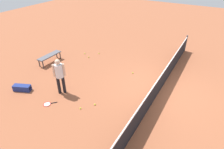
% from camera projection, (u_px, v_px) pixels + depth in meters
% --- Properties ---
extents(ground_plane, '(40.00, 40.00, 0.00)m').
position_uv_depth(ground_plane, '(160.00, 90.00, 8.98)').
color(ground_plane, '#9E5638').
extents(court_net, '(10.09, 0.09, 1.07)m').
position_uv_depth(court_net, '(162.00, 81.00, 8.72)').
color(court_net, '#4C4C51').
rests_on(court_net, ground_plane).
extents(player_near_side, '(0.48, 0.48, 1.70)m').
position_uv_depth(player_near_side, '(59.00, 74.00, 8.26)').
color(player_near_side, black).
rests_on(player_near_side, ground_plane).
extents(tennis_racket_near_player, '(0.55, 0.51, 0.03)m').
position_uv_depth(tennis_racket_near_player, '(48.00, 104.00, 8.08)').
color(tennis_racket_near_player, red).
rests_on(tennis_racket_near_player, ground_plane).
extents(tennis_ball_near_player, '(0.07, 0.07, 0.07)m').
position_uv_depth(tennis_ball_near_player, '(133.00, 73.00, 10.21)').
color(tennis_ball_near_player, '#C6E033').
rests_on(tennis_ball_near_player, ground_plane).
extents(tennis_ball_by_net, '(0.07, 0.07, 0.07)m').
position_uv_depth(tennis_ball_by_net, '(85.00, 53.00, 12.25)').
color(tennis_ball_by_net, '#C6E033').
rests_on(tennis_ball_by_net, ground_plane).
extents(tennis_ball_midcourt, '(0.07, 0.07, 0.07)m').
position_uv_depth(tennis_ball_midcourt, '(89.00, 57.00, 11.81)').
color(tennis_ball_midcourt, '#C6E033').
rests_on(tennis_ball_midcourt, ground_plane).
extents(tennis_ball_baseline, '(0.07, 0.07, 0.07)m').
position_uv_depth(tennis_ball_baseline, '(99.00, 53.00, 12.25)').
color(tennis_ball_baseline, '#C6E033').
rests_on(tennis_ball_baseline, ground_plane).
extents(tennis_ball_stray_left, '(0.07, 0.07, 0.07)m').
position_uv_depth(tennis_ball_stray_left, '(95.00, 105.00, 8.02)').
color(tennis_ball_stray_left, '#C6E033').
rests_on(tennis_ball_stray_left, ground_plane).
extents(tennis_ball_stray_right, '(0.07, 0.07, 0.07)m').
position_uv_depth(tennis_ball_stray_right, '(80.00, 108.00, 7.83)').
color(tennis_ball_stray_right, '#C6E033').
rests_on(tennis_ball_stray_right, ground_plane).
extents(courtside_bench, '(1.51, 0.42, 0.48)m').
position_uv_depth(courtside_bench, '(50.00, 56.00, 11.06)').
color(courtside_bench, '#595960').
rests_on(courtside_bench, ground_plane).
extents(equipment_bag, '(0.57, 0.85, 0.28)m').
position_uv_depth(equipment_bag, '(23.00, 88.00, 8.85)').
color(equipment_bag, navy).
rests_on(equipment_bag, ground_plane).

